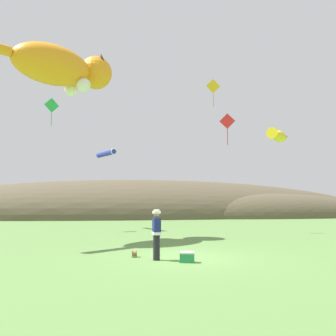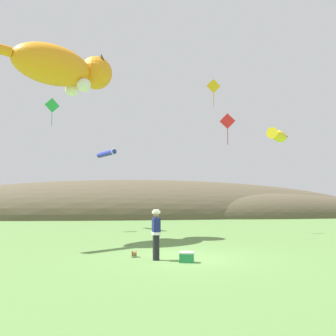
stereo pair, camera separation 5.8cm
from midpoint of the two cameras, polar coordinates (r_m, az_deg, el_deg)
ground_plane at (r=14.02m, az=2.44°, el=-13.54°), size 120.00×120.00×0.00m
distant_hill_ridge at (r=41.25m, az=-2.42°, el=-7.37°), size 55.42×13.87×8.01m
festival_attendant at (r=13.42m, az=-1.70°, el=-9.85°), size 0.30×0.44×1.77m
kite_spool at (r=14.24m, az=-5.08°, el=-12.87°), size 0.17×0.25×0.25m
picnic_cooler at (r=13.11m, az=2.99°, el=-13.39°), size 0.56×0.45×0.36m
kite_giant_cat at (r=21.54m, az=-15.72°, el=14.48°), size 6.86×5.43×2.47m
kite_fish_windsock at (r=20.21m, az=16.55°, el=4.73°), size 1.84×2.03×0.66m
kite_tube_streamer at (r=26.45m, az=-9.28°, el=2.19°), size 1.49×2.79×0.44m
kite_diamond_gold at (r=25.04m, az=7.01°, el=12.23°), size 0.95×0.05×1.85m
kite_diamond_red at (r=21.33m, az=9.13°, el=7.00°), size 0.83×0.33×1.78m
kite_diamond_green at (r=26.66m, az=-17.19°, el=9.07°), size 0.91×0.48×1.92m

